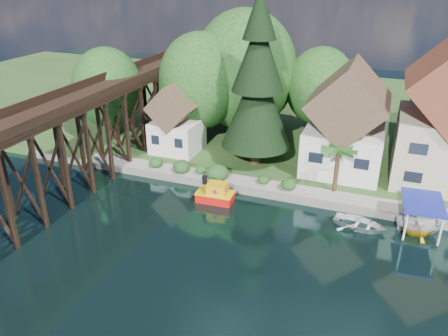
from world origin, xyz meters
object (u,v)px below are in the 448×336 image
(shed, at_px, (177,122))
(palm_tree, at_px, (338,152))
(conifer, at_px, (258,84))
(boat_yellow, at_px, (419,228))
(boat_canopy, at_px, (420,219))
(house_center, at_px, (448,122))
(tugboat, at_px, (216,194))
(boat_white_a, at_px, (360,223))
(trestle_bridge, at_px, (85,130))
(house_left, at_px, (346,126))

(shed, relative_size, palm_tree, 1.74)
(conifer, distance_m, boat_yellow, 19.53)
(shed, xyz_separation_m, boat_canopy, (25.24, -7.81, -2.61))
(house_center, distance_m, conifer, 18.02)
(tugboat, bearing_deg, boat_canopy, 3.29)
(tugboat, bearing_deg, house_center, 29.77)
(tugboat, height_order, boat_white_a, tugboat)
(house_center, height_order, palm_tree, house_center)
(conifer, bearing_deg, boat_white_a, -35.52)
(tugboat, height_order, boat_yellow, tugboat)
(tugboat, bearing_deg, boat_yellow, 1.75)
(shed, bearing_deg, boat_yellow, -18.16)
(boat_white_a, bearing_deg, shed, 77.88)
(conifer, relative_size, palm_tree, 3.92)
(tugboat, relative_size, boat_white_a, 0.81)
(house_center, height_order, tugboat, house_center)
(house_center, bearing_deg, tugboat, -150.23)
(conifer, bearing_deg, boat_canopy, -24.66)
(boat_white_a, xyz_separation_m, boat_canopy, (4.40, 0.91, 0.77))
(palm_tree, distance_m, boat_yellow, 9.16)
(boat_white_a, distance_m, boat_canopy, 4.56)
(trestle_bridge, bearing_deg, boat_yellow, 2.00)
(boat_yellow, bearing_deg, house_center, -22.27)
(trestle_bridge, xyz_separation_m, house_left, (23.00, 10.83, -0.21))
(house_center, relative_size, boat_canopy, 3.03)
(boat_canopy, distance_m, boat_yellow, 0.68)
(tugboat, xyz_separation_m, boat_white_a, (12.71, 0.07, -0.29))
(conifer, relative_size, boat_yellow, 6.57)
(house_center, xyz_separation_m, shed, (-27.00, -2.00, -2.59))
(palm_tree, height_order, boat_white_a, palm_tree)
(palm_tree, distance_m, tugboat, 11.63)
(house_left, distance_m, boat_yellow, 12.94)
(shed, bearing_deg, boat_white_a, -22.71)
(trestle_bridge, bearing_deg, boat_canopy, 2.87)
(conifer, relative_size, boat_white_a, 4.11)
(boat_yellow, bearing_deg, shed, 59.36)
(palm_tree, height_order, tugboat, palm_tree)
(house_center, relative_size, boat_white_a, 3.23)
(trestle_bridge, xyz_separation_m, tugboat, (13.13, 0.53, -4.61))
(boat_white_a, bearing_deg, tugboat, 100.92)
(house_left, distance_m, boat_canopy, 12.43)
(shed, relative_size, boat_canopy, 1.71)
(conifer, height_order, boat_yellow, conifer)
(tugboat, bearing_deg, trestle_bridge, -177.68)
(house_center, relative_size, conifer, 0.79)
(boat_white_a, bearing_deg, house_left, 26.13)
(conifer, bearing_deg, house_center, 8.11)
(trestle_bridge, bearing_deg, conifer, 31.56)
(conifer, xyz_separation_m, boat_white_a, (11.50, -8.21, -8.57))
(boat_white_a, height_order, boat_canopy, boat_canopy)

